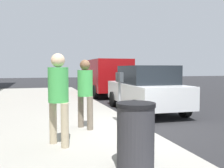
% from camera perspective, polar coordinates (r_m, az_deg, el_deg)
% --- Properties ---
extents(ground_plane, '(80.00, 80.00, 0.00)m').
position_cam_1_polar(ground_plane, '(6.61, 7.18, -10.99)').
color(ground_plane, '#232326').
rests_on(ground_plane, ground).
extents(sidewalk_slab, '(28.00, 6.00, 0.15)m').
position_cam_1_polar(sidewalk_slab, '(6.05, -20.31, -11.83)').
color(sidewalk_slab, gray).
rests_on(sidewalk_slab, ground_plane).
extents(parking_meter, '(0.36, 0.12, 1.41)m').
position_cam_1_polar(parking_meter, '(6.68, 1.75, -0.65)').
color(parking_meter, gray).
rests_on(parking_meter, sidewalk_slab).
extents(pedestrian_at_meter, '(0.49, 0.38, 1.73)m').
position_cam_1_polar(pedestrian_at_meter, '(6.17, -6.28, -1.02)').
color(pedestrian_at_meter, '#726656').
rests_on(pedestrian_at_meter, sidewalk_slab).
extents(pedestrian_bystander, '(0.49, 0.39, 1.81)m').
position_cam_1_polar(pedestrian_bystander, '(4.88, -12.40, -1.65)').
color(pedestrian_bystander, tan).
rests_on(pedestrian_bystander, sidewalk_slab).
extents(parked_sedan_near, '(4.46, 2.09, 1.77)m').
position_cam_1_polar(parked_sedan_near, '(9.51, 7.80, -1.04)').
color(parked_sedan_near, silver).
rests_on(parked_sedan_near, ground_plane).
extents(parked_van_far, '(5.22, 2.16, 2.18)m').
position_cam_1_polar(parked_van_far, '(15.18, -1.79, 2.09)').
color(parked_van_far, maroon).
rests_on(parked_van_far, ground_plane).
extents(trash_bin, '(0.59, 0.59, 1.01)m').
position_cam_1_polar(trash_bin, '(3.74, 5.53, -12.01)').
color(trash_bin, '#2D2D33').
rests_on(trash_bin, sidewalk_slab).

